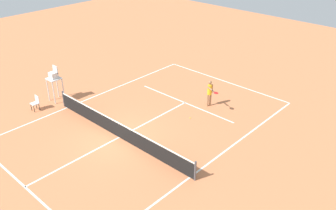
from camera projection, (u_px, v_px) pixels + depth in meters
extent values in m
plane|color=#D37A4C|center=(119.00, 137.00, 20.23)|extent=(60.00, 60.00, 0.00)
cube|color=white|center=(225.00, 81.00, 26.89)|extent=(10.21, 0.10, 0.01)
cube|color=white|center=(190.00, 177.00, 17.18)|extent=(0.10, 20.52, 0.01)
cube|color=white|center=(67.00, 108.00, 23.29)|extent=(0.10, 20.52, 0.01)
cube|color=white|center=(185.00, 103.00, 23.89)|extent=(7.66, 0.10, 0.01)
cube|color=white|center=(25.00, 187.00, 16.57)|extent=(7.66, 0.10, 0.01)
cube|color=white|center=(119.00, 137.00, 20.23)|extent=(0.10, 11.29, 0.01)
cylinder|color=#4C4C51|center=(195.00, 171.00, 16.75)|extent=(0.10, 0.10, 1.07)
cylinder|color=#4C4C51|center=(64.00, 99.00, 23.22)|extent=(0.10, 0.10, 1.07)
cube|color=black|center=(119.00, 130.00, 20.02)|extent=(10.81, 0.03, 0.91)
cube|color=white|center=(118.00, 123.00, 19.80)|extent=(10.81, 0.04, 0.06)
cylinder|color=#9E704C|center=(210.00, 100.00, 23.37)|extent=(0.12, 0.12, 0.83)
cylinder|color=#9E704C|center=(208.00, 100.00, 23.29)|extent=(0.12, 0.12, 0.83)
cylinder|color=yellow|center=(210.00, 90.00, 22.98)|extent=(0.28, 0.28, 0.65)
sphere|color=#9E704C|center=(210.00, 82.00, 22.74)|extent=(0.23, 0.23, 0.23)
cylinder|color=#9E704C|center=(212.00, 89.00, 23.04)|extent=(0.09, 0.09, 0.57)
cylinder|color=#9E704C|center=(210.00, 88.00, 22.56)|extent=(0.57, 0.29, 0.09)
cylinder|color=black|center=(213.00, 91.00, 22.23)|extent=(0.26, 0.13, 0.04)
ellipsoid|color=red|center=(216.00, 93.00, 22.01)|extent=(0.40, 0.38, 0.04)
sphere|color=#CCE033|center=(190.00, 118.00, 22.08)|extent=(0.07, 0.07, 0.07)
cylinder|color=silver|center=(54.00, 93.00, 23.40)|extent=(0.07, 0.07, 1.55)
cylinder|color=silver|center=(48.00, 90.00, 23.82)|extent=(0.07, 0.07, 1.55)
cylinder|color=silver|center=(63.00, 90.00, 23.85)|extent=(0.07, 0.07, 1.55)
cylinder|color=silver|center=(57.00, 87.00, 24.27)|extent=(0.07, 0.07, 1.55)
cube|color=silver|center=(54.00, 79.00, 23.46)|extent=(0.80, 0.80, 0.06)
cube|color=silver|center=(53.00, 75.00, 23.35)|extent=(0.50, 0.44, 0.40)
cube|color=silver|center=(55.00, 69.00, 23.32)|extent=(0.50, 0.06, 0.50)
cylinder|color=#262626|center=(34.00, 109.00, 22.67)|extent=(0.04, 0.04, 0.45)
cylinder|color=#262626|center=(31.00, 107.00, 22.88)|extent=(0.04, 0.04, 0.45)
cylinder|color=#262626|center=(39.00, 107.00, 22.90)|extent=(0.04, 0.04, 0.45)
cylinder|color=#262626|center=(36.00, 105.00, 23.11)|extent=(0.04, 0.04, 0.45)
cube|color=silver|center=(35.00, 103.00, 22.77)|extent=(0.44, 0.44, 0.06)
cube|color=silver|center=(37.00, 99.00, 22.79)|extent=(0.44, 0.04, 0.44)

